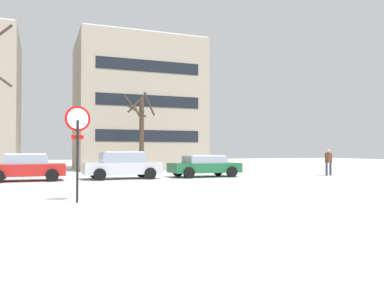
% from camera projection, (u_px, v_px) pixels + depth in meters
% --- Properties ---
extents(ground_plane, '(120.00, 120.00, 0.00)m').
position_uv_depth(ground_plane, '(96.00, 196.00, 13.62)').
color(ground_plane, white).
extents(road_surface, '(80.00, 8.24, 0.00)m').
position_uv_depth(road_surface, '(86.00, 188.00, 16.54)').
color(road_surface, silver).
rests_on(road_surface, ground).
extents(stop_sign, '(0.75, 0.18, 2.88)m').
position_uv_depth(stop_sign, '(78.00, 135.00, 11.78)').
color(stop_sign, black).
rests_on(stop_sign, ground).
extents(parked_car_red, '(3.81, 2.12, 1.41)m').
position_uv_depth(parked_car_red, '(26.00, 167.00, 20.39)').
color(parked_car_red, red).
rests_on(parked_car_red, ground).
extents(parked_car_silver, '(4.17, 2.15, 1.52)m').
position_uv_depth(parked_car_silver, '(122.00, 165.00, 22.00)').
color(parked_car_silver, silver).
rests_on(parked_car_silver, ground).
extents(parked_car_green, '(4.14, 2.14, 1.29)m').
position_uv_depth(parked_car_green, '(204.00, 166.00, 23.69)').
color(parked_car_green, '#1E6038').
rests_on(parked_car_green, ground).
extents(pedestrian_crossing, '(0.54, 0.44, 1.64)m').
position_uv_depth(pedestrian_crossing, '(328.00, 160.00, 24.97)').
color(pedestrian_crossing, '#2D334C').
rests_on(pedestrian_crossing, ground).
extents(tree_far_right, '(2.09, 2.04, 5.72)m').
position_uv_depth(tree_far_right, '(141.00, 130.00, 27.20)').
color(tree_far_right, '#423326').
rests_on(tree_far_right, ground).
extents(building_far_right, '(10.22, 8.35, 10.97)m').
position_uv_depth(building_far_right, '(137.00, 106.00, 34.64)').
color(building_far_right, '#9E937F').
rests_on(building_far_right, ground).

